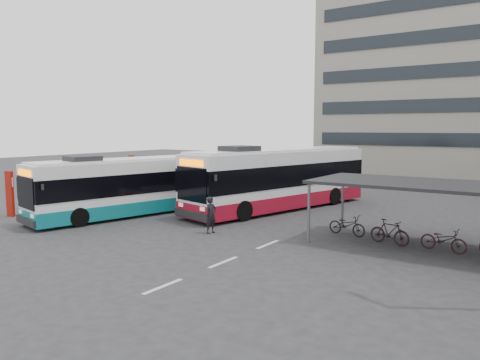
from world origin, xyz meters
The scene contains 9 objects.
ground centered at (0.00, 0.00, 0.00)m, with size 120.00×120.00×0.00m, color #28282B.
bike_shelter centered at (8.50, 3.00, 1.52)m, with size 10.00×4.00×2.54m.
road_markings centered at (2.50, -3.00, 0.01)m, with size 0.15×7.60×0.01m.
bus_main centered at (-1.22, 7.54, 1.72)m, with size 5.54×12.77×3.69m.
bus_teal centered at (-6.82, 1.58, 1.51)m, with size 4.81×11.27×3.26m.
pedestrian centered at (-0.60, 0.33, 0.82)m, with size 0.59×0.39×1.63m, color black.
sign_totem_south centered at (-11.79, -2.40, 1.24)m, with size 0.52×0.21×2.39m.
sign_totem_mid centered at (-11.95, 1.50, 1.40)m, with size 0.58×0.28×2.72m.
sign_totem_north centered at (-12.67, 6.95, 1.42)m, with size 0.59×0.28×2.75m.
Camera 1 is at (11.80, -15.71, 4.62)m, focal length 35.00 mm.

